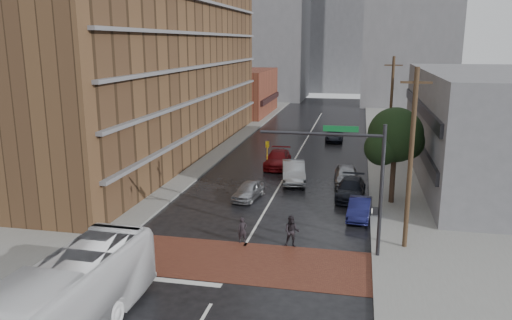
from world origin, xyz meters
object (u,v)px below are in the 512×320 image
Objects in this scene: pedestrian_b at (292,232)px; car_travel_b at (293,172)px; car_travel_a at (248,191)px; car_parked_near at (360,208)px; pedestrian_a at (242,230)px; car_parked_mid at (351,189)px; transit_bus at (51,314)px; car_parked_far at (346,175)px; suv_travel at (334,136)px; car_travel_c at (278,159)px.

car_travel_b is at bearing 98.12° from pedestrian_b.
car_travel_a is 8.37m from car_parked_near.
pedestrian_a is 0.29× the size of car_travel_b.
car_travel_b is at bearing 129.19° from car_parked_near.
car_parked_mid is (4.73, -3.54, -0.14)m from car_travel_b.
car_parked_near is at bearing -8.28° from car_travel_a.
transit_bus is 12.46m from pedestrian_a.
car_travel_a is 5.90m from car_travel_b.
transit_bus is at bearing -120.77° from pedestrian_b.
car_parked_far is (6.90, 5.27, 0.16)m from car_travel_a.
pedestrian_b reaches higher than car_travel_a.
transit_bus reaches higher than car_travel_a.
car_parked_far is (2.60, 13.34, -0.11)m from pedestrian_b.
car_travel_b is 9.43m from car_parked_near.
car_parked_mid is at bearing 35.62° from pedestrian_a.
car_parked_far is at bearing 70.32° from transit_bus.
pedestrian_b is at bearing -103.73° from car_parked_mid.
car_parked_near is at bearing -64.82° from car_travel_b.
pedestrian_b reaches higher than suv_travel.
pedestrian_b is 0.39× the size of car_parked_far.
suv_travel is at bearing 101.09° from car_parked_near.
car_parked_near is (3.02, -25.72, 0.07)m from suv_travel.
pedestrian_b reaches higher than car_parked_far.
car_parked_near is at bearing -77.64° from car_parked_mid.
car_travel_c is (0.54, 9.94, 0.11)m from car_travel_a.
car_parked_mid reaches higher than car_travel_a.
pedestrian_a is 0.32× the size of car_parked_far.
car_travel_a is at bearing -163.16° from car_parked_mid.
car_travel_a is 0.89× the size of suv_travel.
suv_travel is 25.90m from car_parked_near.
car_travel_c is (-3.77, 18.01, -0.15)m from pedestrian_b.
pedestrian_a reaches higher than car_parked_mid.
suv_travel is at bearing 86.71° from car_travel_a.
pedestrian_a is 8.61m from car_parked_near.
pedestrian_b reaches higher than car_travel_c.
pedestrian_a is at bearing 71.20° from transit_bus.
car_travel_c is at bearing 104.56° from car_travel_b.
car_travel_a is 0.77× the size of car_parked_mid.
pedestrian_a is 31.53m from suv_travel.
pedestrian_a reaches higher than suv_travel.
car_parked_far is at bearing 102.49° from car_parked_near.
pedestrian_b is 9.15m from car_travel_a.
car_travel_b is (-1.68, 13.35, -0.06)m from pedestrian_b.
car_parked_near is 0.84× the size of car_parked_far.
transit_bus is at bearing -112.03° from car_travel_b.
transit_bus is 2.29× the size of car_travel_b.
pedestrian_a is 0.29× the size of car_travel_c.
car_parked_mid is at bearing 66.22° from transit_bus.
suv_travel is (2.36, 17.98, -0.26)m from car_travel_b.
pedestrian_a is 0.83× the size of pedestrian_b.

